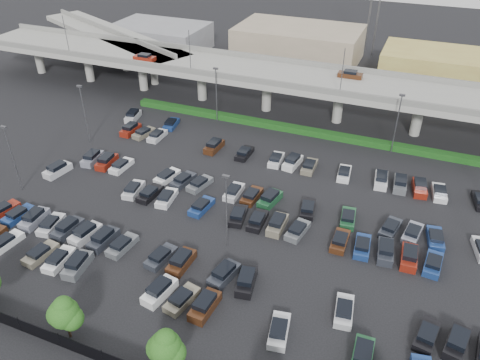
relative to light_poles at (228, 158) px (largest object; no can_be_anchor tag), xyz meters
The scene contains 8 objects.
ground 7.74m from the light_poles, 25.87° to the right, with size 280.00×280.00×0.00m, color black.
overpass 30.25m from the light_poles, 82.50° to the left, with size 150.00×13.00×15.80m.
on_ramp 63.14m from the light_poles, 139.45° to the left, with size 50.93×30.13×8.80m.
hedge 24.05m from the light_poles, 79.83° to the left, with size 66.00×1.60×1.10m, color #153A10.
tree_row 29.06m from the light_poles, 80.40° to the right, with size 65.07×3.66×5.94m.
parked_cars 7.90m from the light_poles, 67.35° to the right, with size 63.18×41.67×1.67m.
light_poles is the anchor object (origin of this frame).
distant_buildings 62.10m from the light_poles, 74.58° to the left, with size 138.00×24.00×9.00m.
Camera 1 is at (18.34, -48.74, 38.64)m, focal length 35.00 mm.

